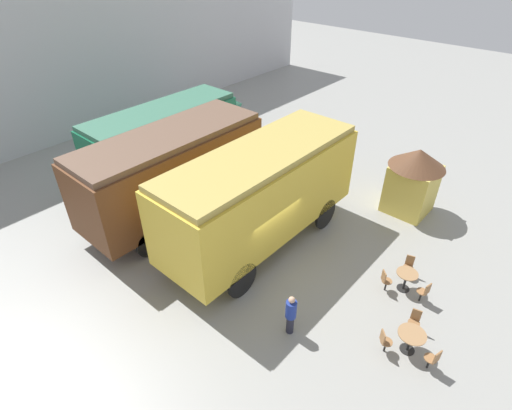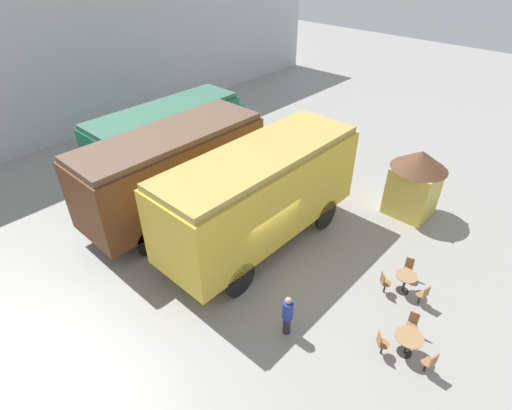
{
  "view_description": "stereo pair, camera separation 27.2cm",
  "coord_description": "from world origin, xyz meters",
  "px_view_note": "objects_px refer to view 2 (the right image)",
  "views": [
    {
      "loc": [
        -8.69,
        -7.42,
        10.4
      ],
      "look_at": [
        0.85,
        1.0,
        1.6
      ],
      "focal_mm": 28.0,
      "sensor_mm": 36.0,
      "label": 1
    },
    {
      "loc": [
        -8.5,
        -7.62,
        10.4
      ],
      "look_at": [
        0.85,
        1.0,
        1.6
      ],
      "focal_mm": 28.0,
      "sensor_mm": 36.0,
      "label": 2
    }
  ],
  "objects_px": {
    "passenger_coach_wooden": "(173,168)",
    "cafe_table_near": "(408,340)",
    "visitor_person": "(288,314)",
    "ticket_kiosk": "(416,179)",
    "cafe_chair_0": "(381,343)",
    "streamlined_locomotive": "(178,128)",
    "cafe_table_mid": "(405,279)",
    "passenger_coach_vintage": "(261,191)"
  },
  "relations": [
    {
      "from": "passenger_coach_wooden",
      "to": "cafe_chair_0",
      "type": "relative_size",
      "value": 9.21
    },
    {
      "from": "visitor_person",
      "to": "ticket_kiosk",
      "type": "xyz_separation_m",
      "value": [
        8.74,
        0.12,
        0.85
      ]
    },
    {
      "from": "passenger_coach_vintage",
      "to": "cafe_table_near",
      "type": "bearing_deg",
      "value": -97.69
    },
    {
      "from": "visitor_person",
      "to": "passenger_coach_wooden",
      "type": "bearing_deg",
      "value": 77.14
    },
    {
      "from": "cafe_table_near",
      "to": "cafe_table_mid",
      "type": "height_order",
      "value": "cafe_table_mid"
    },
    {
      "from": "streamlined_locomotive",
      "to": "cafe_table_mid",
      "type": "relative_size",
      "value": 13.07
    },
    {
      "from": "passenger_coach_wooden",
      "to": "cafe_chair_0",
      "type": "xyz_separation_m",
      "value": [
        -0.47,
        -10.06,
        -1.78
      ]
    },
    {
      "from": "streamlined_locomotive",
      "to": "cafe_chair_0",
      "type": "xyz_separation_m",
      "value": [
        -3.62,
        -13.83,
        -1.41
      ]
    },
    {
      "from": "passenger_coach_wooden",
      "to": "cafe_chair_0",
      "type": "distance_m",
      "value": 10.23
    },
    {
      "from": "passenger_coach_vintage",
      "to": "visitor_person",
      "type": "xyz_separation_m",
      "value": [
        -2.7,
        -3.56,
        -1.61
      ]
    },
    {
      "from": "cafe_table_near",
      "to": "cafe_table_mid",
      "type": "relative_size",
      "value": 1.09
    },
    {
      "from": "streamlined_locomotive",
      "to": "passenger_coach_vintage",
      "type": "xyz_separation_m",
      "value": [
        -2.18,
        -7.77,
        0.51
      ]
    },
    {
      "from": "streamlined_locomotive",
      "to": "cafe_table_mid",
      "type": "height_order",
      "value": "streamlined_locomotive"
    },
    {
      "from": "cafe_chair_0",
      "to": "streamlined_locomotive",
      "type": "bearing_deg",
      "value": 120.53
    },
    {
      "from": "cafe_table_mid",
      "to": "passenger_coach_vintage",
      "type": "bearing_deg",
      "value": 104.24
    },
    {
      "from": "ticket_kiosk",
      "to": "streamlined_locomotive",
      "type": "bearing_deg",
      "value": 109.01
    },
    {
      "from": "cafe_table_mid",
      "to": "visitor_person",
      "type": "relative_size",
      "value": 0.49
    },
    {
      "from": "streamlined_locomotive",
      "to": "passenger_coach_wooden",
      "type": "relative_size",
      "value": 1.23
    },
    {
      "from": "ticket_kiosk",
      "to": "passenger_coach_vintage",
      "type": "bearing_deg",
      "value": 150.35
    },
    {
      "from": "cafe_table_near",
      "to": "cafe_table_mid",
      "type": "xyz_separation_m",
      "value": [
        2.28,
        1.17,
        -0.02
      ]
    },
    {
      "from": "cafe_table_near",
      "to": "cafe_chair_0",
      "type": "bearing_deg",
      "value": 134.79
    },
    {
      "from": "cafe_table_mid",
      "to": "visitor_person",
      "type": "distance_m",
      "value": 4.51
    },
    {
      "from": "streamlined_locomotive",
      "to": "cafe_chair_0",
      "type": "relative_size",
      "value": 11.32
    },
    {
      "from": "cafe_table_near",
      "to": "cafe_chair_0",
      "type": "relative_size",
      "value": 0.94
    },
    {
      "from": "cafe_table_near",
      "to": "cafe_table_mid",
      "type": "bearing_deg",
      "value": 27.12
    },
    {
      "from": "streamlined_locomotive",
      "to": "cafe_table_near",
      "type": "xyz_separation_m",
      "value": [
        -3.07,
        -14.39,
        -1.35
      ]
    },
    {
      "from": "cafe_table_mid",
      "to": "visitor_person",
      "type": "bearing_deg",
      "value": 155.14
    },
    {
      "from": "cafe_table_mid",
      "to": "cafe_chair_0",
      "type": "relative_size",
      "value": 0.87
    },
    {
      "from": "passenger_coach_wooden",
      "to": "ticket_kiosk",
      "type": "relative_size",
      "value": 2.67
    },
    {
      "from": "passenger_coach_vintage",
      "to": "cafe_table_near",
      "type": "relative_size",
      "value": 10.29
    },
    {
      "from": "passenger_coach_vintage",
      "to": "cafe_chair_0",
      "type": "xyz_separation_m",
      "value": [
        -1.44,
        -6.06,
        -1.92
      ]
    },
    {
      "from": "passenger_coach_vintage",
      "to": "cafe_chair_0",
      "type": "distance_m",
      "value": 6.52
    },
    {
      "from": "passenger_coach_wooden",
      "to": "cafe_table_near",
      "type": "bearing_deg",
      "value": -89.57
    },
    {
      "from": "passenger_coach_wooden",
      "to": "cafe_table_near",
      "type": "distance_m",
      "value": 10.76
    },
    {
      "from": "passenger_coach_wooden",
      "to": "visitor_person",
      "type": "height_order",
      "value": "passenger_coach_wooden"
    },
    {
      "from": "ticket_kiosk",
      "to": "cafe_table_near",
      "type": "bearing_deg",
      "value": -155.37
    },
    {
      "from": "passenger_coach_wooden",
      "to": "visitor_person",
      "type": "xyz_separation_m",
      "value": [
        -1.73,
        -7.56,
        -1.47
      ]
    },
    {
      "from": "cafe_chair_0",
      "to": "ticket_kiosk",
      "type": "bearing_deg",
      "value": 64.53
    },
    {
      "from": "cafe_table_near",
      "to": "cafe_chair_0",
      "type": "xyz_separation_m",
      "value": [
        -0.55,
        0.55,
        -0.07
      ]
    },
    {
      "from": "streamlined_locomotive",
      "to": "passenger_coach_wooden",
      "type": "xyz_separation_m",
      "value": [
        -3.15,
        -3.77,
        0.37
      ]
    },
    {
      "from": "streamlined_locomotive",
      "to": "cafe_table_near",
      "type": "distance_m",
      "value": 14.77
    },
    {
      "from": "streamlined_locomotive",
      "to": "cafe_table_mid",
      "type": "xyz_separation_m",
      "value": [
        -0.8,
        -13.22,
        -1.37
      ]
    }
  ]
}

